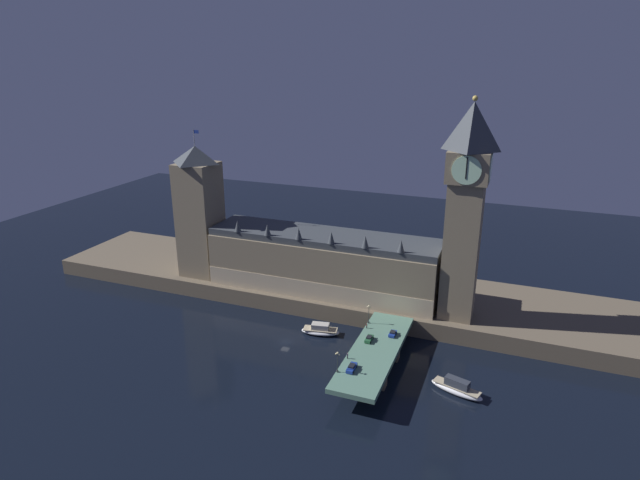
# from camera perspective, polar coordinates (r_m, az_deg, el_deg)

# --- Properties ---
(ground_plane) EXTENTS (400.00, 400.00, 0.00)m
(ground_plane) POSITION_cam_1_polar(r_m,az_deg,el_deg) (173.34, -3.75, -10.82)
(ground_plane) COLOR black
(embankment) EXTENTS (220.00, 42.00, 5.91)m
(embankment) POSITION_cam_1_polar(r_m,az_deg,el_deg) (204.10, 0.83, -5.02)
(embankment) COLOR brown
(embankment) RESTS_ON ground_plane
(parliament_hall) EXTENTS (82.50, 20.69, 25.29)m
(parliament_hall) POSITION_cam_1_polar(r_m,az_deg,el_deg) (191.19, 0.41, -2.35)
(parliament_hall) COLOR #7F7056
(parliament_hall) RESTS_ON embankment
(clock_tower) EXTENTS (12.86, 12.97, 69.65)m
(clock_tower) POSITION_cam_1_polar(r_m,az_deg,el_deg) (168.95, 15.24, 3.45)
(clock_tower) COLOR #7F7056
(clock_tower) RESTS_ON embankment
(victoria_tower) EXTENTS (14.08, 14.08, 55.48)m
(victoria_tower) POSITION_cam_1_polar(r_m,az_deg,el_deg) (206.52, -12.72, 3.01)
(victoria_tower) COLOR #7F7056
(victoria_tower) RESTS_ON embankment
(bridge) EXTENTS (12.97, 46.00, 6.70)m
(bridge) POSITION_cam_1_polar(r_m,az_deg,el_deg) (157.68, 5.82, -12.08)
(bridge) COLOR slate
(bridge) RESTS_ON ground_plane
(car_northbound_lead) EXTENTS (1.85, 4.26, 1.46)m
(car_northbound_lead) POSITION_cam_1_polar(r_m,az_deg,el_deg) (160.61, 5.26, -10.44)
(car_northbound_lead) COLOR #235633
(car_northbound_lead) RESTS_ON bridge
(car_northbound_trail) EXTENTS (1.97, 4.78, 1.52)m
(car_northbound_trail) POSITION_cam_1_polar(r_m,az_deg,el_deg) (146.91, 3.40, -13.43)
(car_northbound_trail) COLOR navy
(car_northbound_trail) RESTS_ON bridge
(car_southbound_trail) EXTENTS (1.98, 3.83, 1.35)m
(car_southbound_trail) POSITION_cam_1_polar(r_m,az_deg,el_deg) (164.22, 7.76, -9.85)
(car_southbound_trail) COLOR navy
(car_southbound_trail) RESTS_ON bridge
(pedestrian_near_rail) EXTENTS (0.38, 0.38, 1.76)m
(pedestrian_near_rail) POSITION_cam_1_polar(r_m,az_deg,el_deg) (151.57, 2.95, -12.21)
(pedestrian_near_rail) COLOR black
(pedestrian_near_rail) RESTS_ON bridge
(pedestrian_far_rail) EXTENTS (0.38, 0.38, 1.57)m
(pedestrian_far_rail) POSITION_cam_1_polar(r_m,az_deg,el_deg) (167.25, 5.01, -9.10)
(pedestrian_far_rail) COLOR black
(pedestrian_far_rail) RESTS_ON bridge
(street_lamp_near) EXTENTS (1.34, 0.60, 6.05)m
(street_lamp_near) POSITION_cam_1_polar(r_m,az_deg,el_deg) (144.27, 1.88, -12.63)
(street_lamp_near) COLOR #2D3333
(street_lamp_near) RESTS_ON bridge
(street_lamp_far) EXTENTS (1.34, 0.60, 6.19)m
(street_lamp_far) POSITION_cam_1_polar(r_m,az_deg,el_deg) (168.82, 5.23, -7.65)
(street_lamp_far) COLOR #2D3333
(street_lamp_far) RESTS_ON bridge
(boat_upstream) EXTENTS (13.22, 7.16, 3.74)m
(boat_upstream) POSITION_cam_1_polar(r_m,az_deg,el_deg) (176.95, 0.04, -9.60)
(boat_upstream) COLOR white
(boat_upstream) RESTS_ON ground_plane
(boat_downstream) EXTENTS (15.09, 7.95, 4.50)m
(boat_downstream) POSITION_cam_1_polar(r_m,az_deg,el_deg) (153.48, 14.37, -15.07)
(boat_downstream) COLOR white
(boat_downstream) RESTS_ON ground_plane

